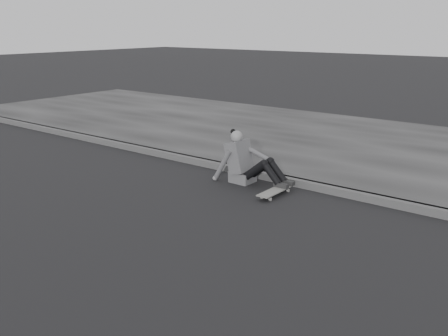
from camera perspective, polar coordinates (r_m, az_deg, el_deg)
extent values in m
plane|color=black|center=(5.93, 0.80, -9.27)|extent=(80.00, 80.00, 0.00)
cube|color=#444444|center=(7.98, 12.01, -2.39)|extent=(24.00, 0.16, 0.12)
cube|color=#313131|center=(10.69, 19.15, 1.76)|extent=(24.00, 6.00, 0.12)
cylinder|color=gray|center=(7.58, 4.36, -3.34)|extent=(0.03, 0.05, 0.05)
cylinder|color=gray|center=(7.50, 5.31, -3.56)|extent=(0.03, 0.05, 0.05)
cylinder|color=gray|center=(8.00, 6.41, -2.35)|extent=(0.03, 0.05, 0.05)
cylinder|color=gray|center=(7.92, 7.34, -2.55)|extent=(0.03, 0.05, 0.05)
cube|color=#2E2E31|center=(7.53, 4.84, -3.25)|extent=(0.16, 0.04, 0.03)
cube|color=#2E2E31|center=(7.95, 6.88, -2.26)|extent=(0.16, 0.04, 0.03)
cube|color=slate|center=(7.73, 5.89, -2.56)|extent=(0.20, 0.78, 0.02)
cube|color=#4F4F52|center=(8.35, 2.15, -1.00)|extent=(0.36, 0.34, 0.18)
cube|color=#4F4F52|center=(8.29, 1.78, 1.33)|extent=(0.37, 0.40, 0.57)
cube|color=#4F4F52|center=(8.34, 1.06, 2.27)|extent=(0.14, 0.30, 0.20)
cylinder|color=gray|center=(8.27, 1.51, 2.99)|extent=(0.09, 0.09, 0.08)
sphere|color=gray|center=(8.25, 1.46, 3.61)|extent=(0.20, 0.20, 0.20)
sphere|color=black|center=(8.30, 1.05, 4.19)|extent=(0.09, 0.09, 0.09)
cylinder|color=black|center=(8.05, 3.61, -0.23)|extent=(0.43, 0.13, 0.39)
cylinder|color=black|center=(8.19, 4.32, 0.05)|extent=(0.43, 0.13, 0.39)
cylinder|color=black|center=(7.89, 5.41, -0.63)|extent=(0.35, 0.11, 0.36)
cylinder|color=black|center=(8.04, 6.10, -0.34)|extent=(0.35, 0.11, 0.36)
sphere|color=black|center=(7.93, 4.62, 0.51)|extent=(0.13, 0.13, 0.13)
sphere|color=black|center=(8.07, 5.32, 0.78)|extent=(0.13, 0.13, 0.13)
cube|color=#252525|center=(7.85, 6.52, -1.97)|extent=(0.24, 0.08, 0.07)
cube|color=#252525|center=(8.00, 7.19, -1.65)|extent=(0.24, 0.08, 0.07)
cylinder|color=#4F4F52|center=(8.29, -0.20, 0.32)|extent=(0.38, 0.08, 0.58)
sphere|color=gray|center=(8.44, -1.05, -1.16)|extent=(0.08, 0.08, 0.08)
cylinder|color=#4F4F52|center=(8.27, 3.78, 1.69)|extent=(0.48, 0.08, 0.21)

